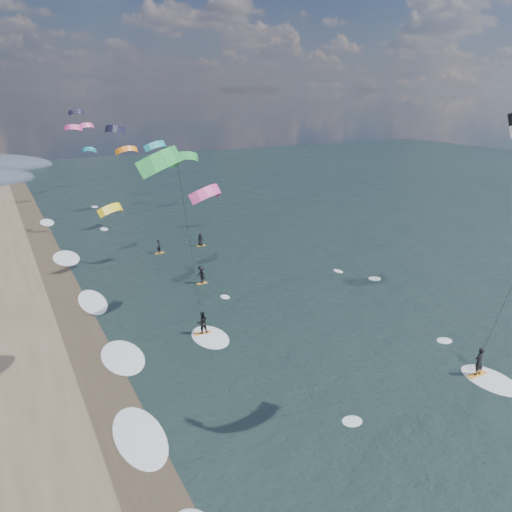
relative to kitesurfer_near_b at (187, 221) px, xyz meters
name	(u,v)px	position (x,y,z in m)	size (l,w,h in m)	color
ground	(375,436)	(6.14, -11.35, -10.30)	(260.00, 260.00, 0.00)	black
wet_sand_strip	(112,401)	(-5.86, -1.35, -10.30)	(3.00, 240.00, 0.00)	#382D23
kitesurfer_near_b	(187,221)	(0.00, 0.00, 0.00)	(7.02, 9.35, 15.51)	orange
far_kitesurfers	(194,260)	(7.36, 18.89, -9.44)	(6.41, 12.68, 1.81)	orange
bg_kite_field	(121,144)	(5.78, 40.53, 0.73)	(12.82, 70.36, 8.38)	black
shoreline_surf	(114,361)	(-4.66, 3.40, -10.30)	(2.40, 79.40, 0.11)	white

